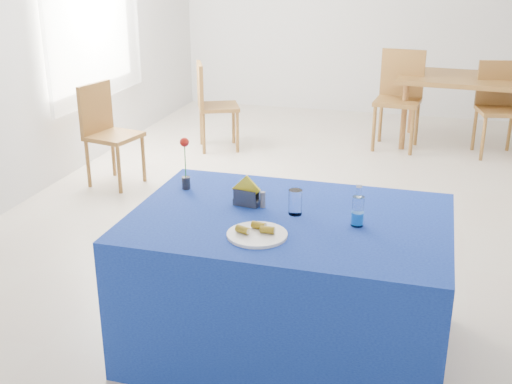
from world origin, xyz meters
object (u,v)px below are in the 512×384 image
blue_table (288,283)px  chair_bg_left (400,92)px  water_bottle (358,212)px  plate (257,235)px  chair_win_a (106,127)px  chair_bg_right (499,102)px  oak_table (468,84)px  chair_win_b (210,100)px

blue_table → chair_bg_left: 4.01m
water_bottle → plate: bearing=-149.9°
blue_table → chair_win_a: 3.00m
chair_bg_right → oak_table: bearing=136.5°
water_bottle → chair_bg_left: chair_bg_left is taller
plate → blue_table: plate is taller
blue_table → oak_table: (0.98, 4.20, 0.30)m
chair_win_a → chair_win_b: bearing=-11.5°
water_bottle → chair_bg_right: water_bottle is taller
oak_table → chair_win_b: bearing=-161.8°
plate → chair_win_b: 3.93m
plate → oak_table: bearing=76.6°
blue_table → chair_win_a: bearing=136.1°
oak_table → chair_bg_left: size_ratio=1.45×
plate → chair_bg_left: chair_bg_left is taller
chair_bg_left → chair_win_a: chair_bg_left is taller
chair_bg_left → chair_bg_right: bearing=5.2°
water_bottle → oak_table: 4.27m
oak_table → chair_bg_right: 0.39m
chair_bg_left → chair_win_b: bearing=-156.5°
chair_bg_left → chair_win_b: (-1.90, -0.65, -0.06)m
plate → chair_bg_right: size_ratio=0.30×
plate → chair_win_a: 3.14m
oak_table → chair_win_a: 3.79m
water_bottle → chair_bg_left: size_ratio=0.21×
plate → blue_table: size_ratio=0.18×
plate → blue_table: 0.48m
oak_table → chair_win_a: bearing=-145.9°
chair_bg_left → blue_table: bearing=-89.4°
water_bottle → chair_win_a: 3.28m
water_bottle → chair_win_b: 3.91m
chair_bg_right → chair_win_b: size_ratio=1.03×
oak_table → water_bottle: bearing=-98.5°
blue_table → chair_win_b: bearing=115.8°
chair_win_b → chair_win_a: bearing=132.5°
oak_table → chair_bg_right: size_ratio=1.56×
plate → blue_table: (0.09, 0.27, -0.39)m
plate → chair_win_a: chair_win_a is taller
plate → oak_table: size_ratio=0.19×
blue_table → chair_bg_left: chair_bg_left is taller
chair_bg_right → chair_win_a: chair_bg_right is taller
water_bottle → oak_table: bearing=81.5°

